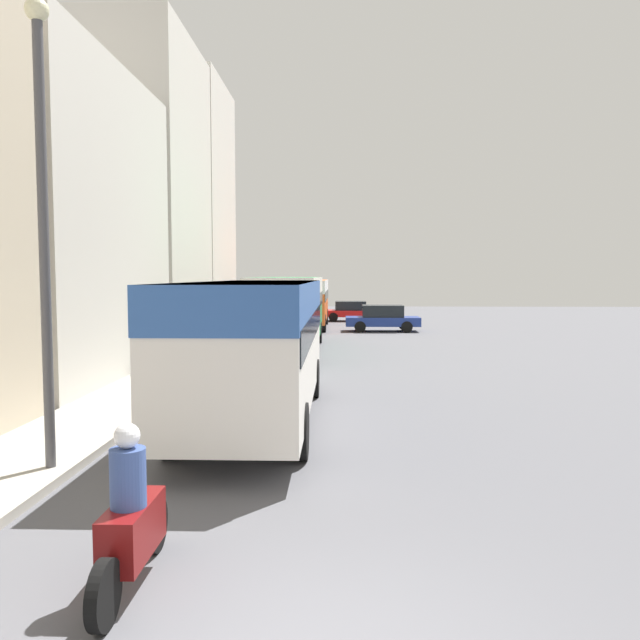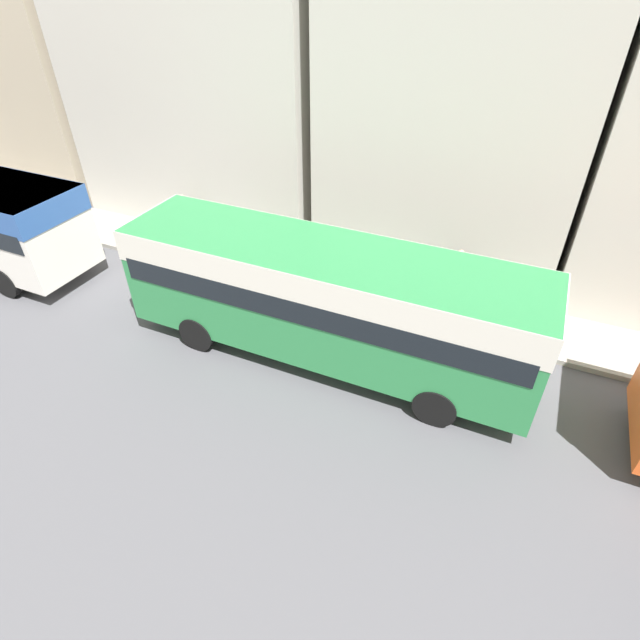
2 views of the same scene
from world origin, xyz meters
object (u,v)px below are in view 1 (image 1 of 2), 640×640
pedestrian_near_curb (161,343)px  motorcycle_behind_lead (131,522)px  car_crossing (351,311)px  car_far_curb (383,318)px  pedestrian_walking_away (209,324)px  bus_third_in_line (305,297)px  bus_lead (256,331)px  bus_following (289,303)px

pedestrian_near_curb → motorcycle_behind_lead: bearing=-75.1°
car_crossing → car_far_curb: bearing=-168.1°
motorcycle_behind_lead → pedestrian_walking_away: bearing=100.0°
bus_third_in_line → car_crossing: 6.66m
bus_lead → car_far_curb: bearing=79.2°
bus_lead → bus_third_in_line: size_ratio=0.99×
bus_lead → pedestrian_walking_away: 16.00m
bus_lead → motorcycle_behind_lead: (-0.31, -7.32, -1.30)m
car_crossing → pedestrian_walking_away: pedestrian_walking_away is taller
car_crossing → pedestrian_walking_away: (-6.88, -15.07, 0.21)m
motorcycle_behind_lead → car_crossing: 37.88m
bus_lead → pedestrian_near_curb: bus_lead is taller
car_far_curb → pedestrian_walking_away: bearing=-50.8°
car_far_curb → motorcycle_behind_lead: bearing=-8.8°
pedestrian_walking_away → bus_following: bearing=-32.5°
car_far_curb → bus_lead: bearing=-10.8°
motorcycle_behind_lead → bus_lead: bearing=87.6°
bus_following → car_far_curb: 10.66m
car_crossing → bus_lead: bearing=175.2°
bus_following → pedestrian_walking_away: (-3.99, 2.54, -1.09)m
motorcycle_behind_lead → pedestrian_near_curb: 13.69m
car_crossing → car_far_curb: size_ratio=0.92×
bus_following → car_crossing: size_ratio=2.67×
car_crossing → pedestrian_walking_away: 16.57m
bus_lead → motorcycle_behind_lead: size_ratio=4.07×
bus_following → car_crossing: 17.89m
bus_lead → car_crossing: (2.57, 30.45, -1.25)m
bus_third_in_line → car_crossing: size_ratio=2.38×
pedestrian_near_curb → bus_third_in_line: bearing=79.3°
motorcycle_behind_lead → car_far_curb: motorcycle_behind_lead is taller
car_crossing → pedestrian_near_curb: size_ratio=2.14×
bus_following → car_crossing: bus_following is taller
bus_following → pedestrian_near_curb: size_ratio=5.71×
motorcycle_behind_lead → pedestrian_near_curb: (-3.51, 13.23, 0.39)m
car_crossing → pedestrian_near_curb: pedestrian_near_curb is taller
bus_following → pedestrian_near_curb: (-3.49, -6.93, -0.96)m
pedestrian_near_curb → pedestrian_walking_away: 9.48m
bus_third_in_line → motorcycle_behind_lead: size_ratio=4.12×
bus_lead → car_far_curb: 22.81m
pedestrian_walking_away → motorcycle_behind_lead: bearing=-80.0°
bus_lead → bus_following: bearing=91.4°
bus_third_in_line → pedestrian_walking_away: bearing=-113.6°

